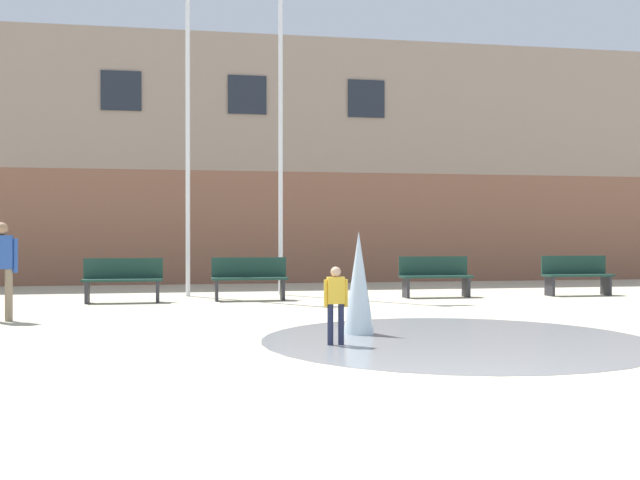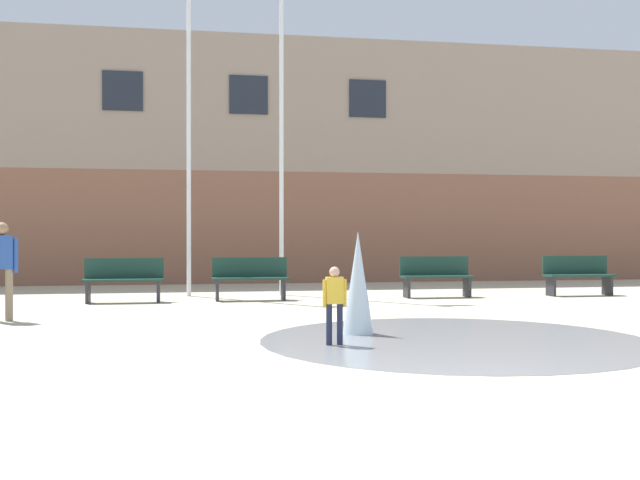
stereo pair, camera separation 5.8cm
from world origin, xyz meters
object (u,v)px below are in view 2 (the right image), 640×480
flagpole_left (190,114)px  park_bench_left_of_flagpoles (124,279)px  park_bench_center (436,276)px  park_bench_under_right_flagpole (578,275)px  child_with_pink_shirt (334,299)px  adult_near_bench (2,263)px  park_bench_under_left_flagpole (250,278)px  flagpole_right (283,109)px

flagpole_left → park_bench_left_of_flagpoles: bearing=-133.7°
park_bench_center → park_bench_under_right_flagpole: size_ratio=1.00×
park_bench_center → child_with_pink_shirt: bearing=-118.1°
flagpole_left → park_bench_center: bearing=-13.1°
child_with_pink_shirt → flagpole_left: bearing=-78.3°
child_with_pink_shirt → adult_near_bench: 5.93m
park_bench_left_of_flagpoles → park_bench_under_right_flagpole: same height
park_bench_under_right_flagpole → adult_near_bench: bearing=-164.7°
park_bench_left_of_flagpoles → park_bench_under_right_flagpole: (10.14, 0.08, 0.00)m
park_bench_under_right_flagpole → child_with_pink_shirt: (-7.01, -6.73, 0.10)m
park_bench_center → child_with_pink_shirt: child_with_pink_shirt is taller
park_bench_under_left_flagpole → flagpole_left: bearing=133.8°
park_bench_under_right_flagpole → flagpole_left: size_ratio=0.21×
adult_near_bench → flagpole_left: flagpole_left is taller
flagpole_right → park_bench_under_right_flagpole: bearing=-11.3°
park_bench_left_of_flagpoles → park_bench_under_right_flagpole: bearing=0.5°
park_bench_under_left_flagpole → park_bench_center: 4.15m
park_bench_under_left_flagpole → park_bench_under_right_flagpole: bearing=-0.1°
park_bench_center → park_bench_under_right_flagpole: bearing=-1.3°
park_bench_under_right_flagpole → flagpole_left: bearing=171.4°
park_bench_center → adult_near_bench: size_ratio=1.01×
adult_near_bench → park_bench_left_of_flagpoles: bearing=53.2°
park_bench_left_of_flagpoles → flagpole_right: flagpole_right is taller
child_with_pink_shirt → flagpole_left: (-1.78, 8.06, 3.55)m
park_bench_under_left_flagpole → park_bench_under_right_flagpole: 7.53m
park_bench_under_left_flagpole → flagpole_right: 4.13m
park_bench_under_left_flagpole → park_bench_left_of_flagpoles: bearing=-177.8°
child_with_pink_shirt → flagpole_right: size_ratio=0.12×
park_bench_left_of_flagpoles → adult_near_bench: 3.57m
child_with_pink_shirt → adult_near_bench: size_ratio=0.62×
park_bench_left_of_flagpoles → park_bench_center: size_ratio=1.00×
park_bench_left_of_flagpoles → adult_near_bench: adult_near_bench is taller
park_bench_center → flagpole_left: 6.65m
park_bench_left_of_flagpoles → park_bench_under_right_flagpole: size_ratio=1.00×
adult_near_bench → flagpole_right: flagpole_right is taller
park_bench_left_of_flagpoles → child_with_pink_shirt: (3.13, -6.65, 0.10)m
flagpole_left → flagpole_right: 2.13m
adult_near_bench → flagpole_right: size_ratio=0.20×
park_bench_left_of_flagpoles → child_with_pink_shirt: size_ratio=1.62×
park_bench_under_left_flagpole → child_with_pink_shirt: size_ratio=1.62×
park_bench_under_right_flagpole → child_with_pink_shirt: size_ratio=1.62×
park_bench_left_of_flagpoles → child_with_pink_shirt: bearing=-64.8°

